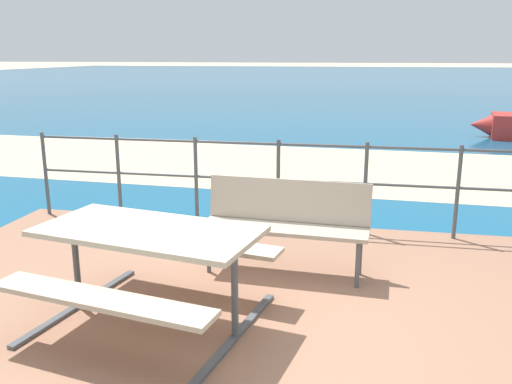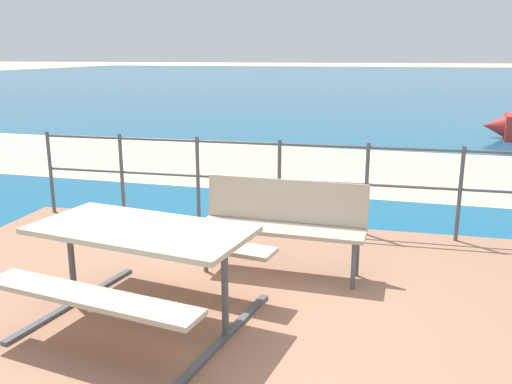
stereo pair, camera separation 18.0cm
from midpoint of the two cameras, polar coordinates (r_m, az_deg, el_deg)
The scene contains 7 objects.
ground_plane at distance 4.22m, azimuth -2.62°, elevation -14.64°, with size 240.00×240.00×0.00m, color beige.
patio_paving at distance 4.20m, azimuth -2.63°, elevation -14.28°, with size 6.40×5.20×0.06m, color #996B51.
sea_water at distance 43.61m, azimuth 11.88°, elevation 11.42°, with size 90.00×90.00×0.01m, color #145B84.
beach_strip at distance 10.09m, azimuth 6.98°, elevation 2.63°, with size 54.00×4.16×0.01m, color beige.
picnic_table at distance 4.10m, azimuth -10.71°, elevation -5.92°, with size 1.86×1.72×0.75m.
park_bench at distance 4.99m, azimuth 3.90°, elevation -2.70°, with size 1.55×0.51×0.85m.
railing_fence at distance 6.20m, azimuth 3.30°, elevation 1.86°, with size 5.94×0.04×1.04m.
Camera 2 is at (1.10, -3.53, 2.05)m, focal length 37.97 mm.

